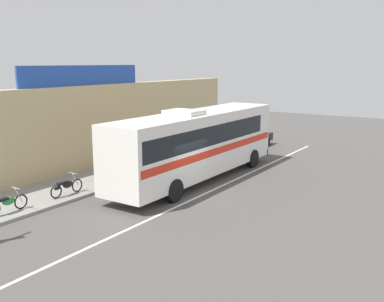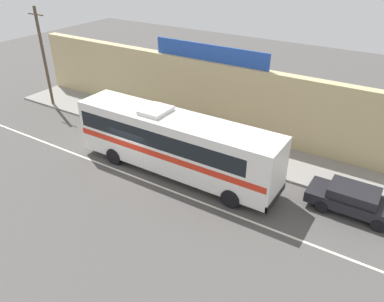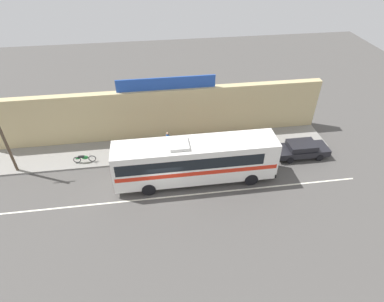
% 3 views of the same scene
% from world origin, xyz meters
% --- Properties ---
extents(ground_plane, '(70.00, 70.00, 0.00)m').
position_xyz_m(ground_plane, '(0.00, 0.00, 0.00)').
color(ground_plane, '#4F4C49').
extents(sidewalk_slab, '(30.00, 3.60, 0.14)m').
position_xyz_m(sidewalk_slab, '(0.00, 5.20, 0.07)').
color(sidewalk_slab, gray).
rests_on(sidewalk_slab, ground_plane).
extents(storefront_facade, '(30.00, 0.70, 4.80)m').
position_xyz_m(storefront_facade, '(0.00, 7.35, 2.40)').
color(storefront_facade, tan).
rests_on(storefront_facade, ground_plane).
extents(storefront_billboard, '(8.51, 0.12, 1.10)m').
position_xyz_m(storefront_billboard, '(0.88, 7.35, 5.35)').
color(storefront_billboard, '#234CAD').
rests_on(storefront_billboard, storefront_facade).
extents(road_center_stripe, '(30.00, 0.14, 0.01)m').
position_xyz_m(road_center_stripe, '(0.00, -0.80, 0.00)').
color(road_center_stripe, silver).
rests_on(road_center_stripe, ground_plane).
extents(intercity_bus, '(12.35, 2.59, 3.78)m').
position_xyz_m(intercity_bus, '(2.37, 0.85, 2.07)').
color(intercity_bus, white).
rests_on(intercity_bus, ground_plane).
extents(parked_car, '(4.51, 1.90, 1.37)m').
position_xyz_m(parked_car, '(11.97, 2.60, 0.74)').
color(parked_car, black).
rests_on(parked_car, ground_plane).
extents(utility_pole, '(1.60, 0.22, 7.59)m').
position_xyz_m(utility_pole, '(-11.86, 3.87, 4.07)').
color(utility_pole, brown).
rests_on(utility_pole, sidewalk_slab).
extents(motorcycle_red, '(1.83, 0.56, 0.94)m').
position_xyz_m(motorcycle_red, '(-3.52, 4.08, 0.57)').
color(motorcycle_red, black).
rests_on(motorcycle_red, sidewalk_slab).
extents(motorcycle_orange, '(1.86, 0.56, 0.94)m').
position_xyz_m(motorcycle_orange, '(-6.49, 4.14, 0.57)').
color(motorcycle_orange, black).
rests_on(motorcycle_orange, sidewalk_slab).
extents(pedestrian_far_right, '(0.30, 0.48, 1.62)m').
position_xyz_m(pedestrian_far_right, '(6.54, 4.49, 1.07)').
color(pedestrian_far_right, navy).
rests_on(pedestrian_far_right, sidewalk_slab).
extents(pedestrian_by_curb, '(0.30, 0.48, 1.74)m').
position_xyz_m(pedestrian_by_curb, '(0.65, 5.06, 1.16)').
color(pedestrian_by_curb, black).
rests_on(pedestrian_by_curb, sidewalk_slab).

